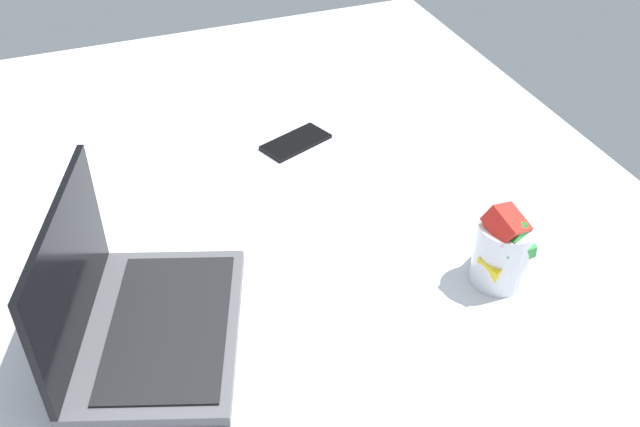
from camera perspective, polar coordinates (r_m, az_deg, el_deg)
bed_mattress at (r=131.81cm, az=-3.13°, el=-5.18°), size 180.00×140.00×18.00cm
laptop at (r=110.09cm, az=-14.14°, el=-7.61°), size 38.76×32.65×23.00cm
snack_cup at (r=118.02cm, az=14.02°, el=-2.77°), size 10.71×9.72×15.26cm
cell_phone at (r=150.53cm, az=-1.90°, el=5.56°), size 11.48×15.52×0.80cm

